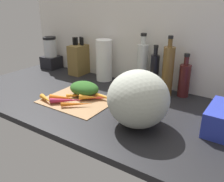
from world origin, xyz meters
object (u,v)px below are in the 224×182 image
carrot_6 (98,98)px  carrot_9 (89,97)px  carrot_7 (76,95)px  blender_appliance (51,55)px  carrot_1 (87,94)px  bottle_1 (154,72)px  bottle_3 (184,79)px  bottle_0 (142,65)px  bottle_2 (168,71)px  carrot_3 (66,100)px  carrot_5 (86,90)px  cutting_board (77,100)px  carrot_2 (77,104)px  winter_squash (138,99)px  carrot_0 (104,97)px  paper_towel_roll (104,60)px  carrot_8 (62,98)px

carrot_6 → carrot_9: (-4.16, -3.34, 0.53)cm
carrot_7 → blender_appliance: 67.76cm
carrot_1 → bottle_1: 42.17cm
bottle_3 → carrot_7: bearing=-142.9°
bottle_0 → bottle_2: (18.63, -5.06, 0.33)cm
carrot_3 → bottle_0: size_ratio=0.52×
carrot_7 → carrot_9: size_ratio=1.12×
carrot_3 → bottle_3: bearing=43.6°
carrot_1 → carrot_9: bearing=-43.2°
carrot_1 → bottle_3: size_ratio=0.57×
carrot_5 → bottle_1: size_ratio=0.56×
cutting_board → carrot_7: carrot_7 is taller
carrot_1 → carrot_2: 12.86cm
bottle_1 → carrot_5: bearing=-138.0°
carrot_7 → blender_appliance: (-57.20, 35.25, 8.80)cm
carrot_2 → carrot_7: 12.00cm
carrot_6 → winter_squash: bearing=-20.7°
carrot_0 → bottle_0: size_ratio=0.33×
paper_towel_roll → bottle_1: bottle_1 is taller
carrot_0 → carrot_2: (-6.96, -14.79, -0.29)cm
bottle_2 → bottle_3: bottle_2 is taller
carrot_6 → blender_appliance: 76.78cm
carrot_6 → paper_towel_roll: paper_towel_roll is taller
blender_appliance → bottle_2: bottle_2 is taller
carrot_6 → blender_appliance: bearing=155.8°
carrot_1 → bottle_1: size_ratio=0.51×
winter_squash → carrot_2: bearing=-177.9°
carrot_0 → carrot_8: 23.25cm
carrot_6 → winter_squash: winter_squash is taller
bottle_0 → bottle_3: 27.52cm
carrot_5 → bottle_0: 38.37cm
carrot_7 → bottle_1: bottle_1 is taller
carrot_1 → cutting_board: bearing=-108.6°
blender_appliance → bottle_1: bearing=0.3°
carrot_5 → carrot_7: carrot_5 is taller
cutting_board → carrot_8: size_ratio=2.85×
carrot_8 → bottle_2: bearing=43.4°
carrot_9 → carrot_8: bearing=-141.1°
carrot_0 → carrot_8: (-18.22, -14.45, 0.41)cm
bottle_0 → bottle_2: 19.31cm
paper_towel_roll → bottle_3: (54.43, 2.02, -3.74)cm
cutting_board → bottle_2: size_ratio=1.09×
bottle_0 → bottle_2: bottle_2 is taller
bottle_1 → bottle_0: bearing=168.1°
carrot_1 → bottle_1: (25.87, 32.01, 9.20)cm
carrot_2 → paper_towel_roll: paper_towel_roll is taller
carrot_8 → blender_appliance: bearing=141.1°
carrot_0 → bottle_0: bottle_0 is taller
cutting_board → carrot_2: 8.18cm
paper_towel_roll → cutting_board: bearing=-77.3°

